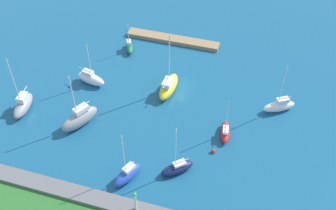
# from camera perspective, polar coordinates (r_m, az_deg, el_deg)

# --- Properties ---
(water) EXTENTS (160.00, 160.00, 0.00)m
(water) POSITION_cam_1_polar(r_m,az_deg,el_deg) (79.52, 1.48, 2.53)
(water) COLOR #19567F
(water) RESTS_ON ground
(pier_dock) EXTENTS (20.81, 2.70, 0.84)m
(pier_dock) POSITION_cam_1_polar(r_m,az_deg,el_deg) (91.77, 0.65, 9.17)
(pier_dock) COLOR #997A56
(pier_dock) RESTS_ON ground
(breakwater) EXTENTS (63.39, 2.66, 1.32)m
(breakwater) POSITION_cam_1_polar(r_m,az_deg,el_deg) (61.16, -6.16, -14.09)
(breakwater) COLOR slate
(breakwater) RESTS_ON ground
(harbor_beacon) EXTENTS (0.56, 0.56, 3.73)m
(harbor_beacon) POSITION_cam_1_polar(r_m,az_deg,el_deg) (58.35, -4.62, -13.09)
(harbor_beacon) COLOR silver
(harbor_beacon) RESTS_ON breakwater
(sailboat_gray_far_south) EXTENTS (5.47, 7.68, 11.28)m
(sailboat_gray_far_south) POSITION_cam_1_polar(r_m,az_deg,el_deg) (72.62, -12.24, -1.81)
(sailboat_gray_far_south) COLOR gray
(sailboat_gray_far_south) RESTS_ON water
(sailboat_white_inner_mooring) EXTENTS (6.43, 3.26, 9.36)m
(sailboat_white_inner_mooring) POSITION_cam_1_polar(r_m,az_deg,el_deg) (81.07, -10.77, 3.68)
(sailboat_white_inner_mooring) COLOR white
(sailboat_white_inner_mooring) RESTS_ON water
(sailboat_navy_mid_basin) EXTENTS (5.40, 5.13, 10.02)m
(sailboat_navy_mid_basin) POSITION_cam_1_polar(r_m,az_deg,el_deg) (64.71, 1.28, -8.80)
(sailboat_navy_mid_basin) COLOR #141E4C
(sailboat_navy_mid_basin) RESTS_ON water
(sailboat_red_center_basin) EXTENTS (2.44, 5.39, 7.70)m
(sailboat_red_center_basin) POSITION_cam_1_polar(r_m,az_deg,el_deg) (70.48, 8.02, -3.72)
(sailboat_red_center_basin) COLOR red
(sailboat_red_center_basin) RESTS_ON water
(sailboat_yellow_east_end) EXTENTS (2.92, 7.85, 12.66)m
(sailboat_yellow_east_end) POSITION_cam_1_polar(r_m,az_deg,el_deg) (77.65, 0.08, 2.64)
(sailboat_yellow_east_end) COLOR yellow
(sailboat_yellow_east_end) RESTS_ON water
(sailboat_blue_west_end) EXTENTS (3.90, 5.77, 10.15)m
(sailboat_blue_west_end) POSITION_cam_1_polar(r_m,az_deg,el_deg) (63.99, -5.69, -9.62)
(sailboat_blue_west_end) COLOR #2347B2
(sailboat_blue_west_end) RESTS_ON water
(sailboat_green_near_pier) EXTENTS (3.25, 4.71, 6.74)m
(sailboat_green_near_pier) POSITION_cam_1_polar(r_m,az_deg,el_deg) (88.89, -5.43, 8.08)
(sailboat_green_near_pier) COLOR #19724C
(sailboat_green_near_pier) RESTS_ON water
(sailboat_gray_by_breakwater) EXTENTS (3.23, 6.82, 11.89)m
(sailboat_gray_by_breakwater) POSITION_cam_1_polar(r_m,az_deg,el_deg) (78.44, -19.63, 0.02)
(sailboat_gray_by_breakwater) COLOR gray
(sailboat_gray_by_breakwater) RESTS_ON water
(sailboat_white_off_beacon) EXTENTS (6.20, 4.76, 10.40)m
(sailboat_white_off_beacon) POSITION_cam_1_polar(r_m,az_deg,el_deg) (76.66, 15.30, -0.10)
(sailboat_white_off_beacon) COLOR white
(sailboat_white_off_beacon) RESTS_ON water
(mooring_buoy_red) EXTENTS (0.67, 0.67, 0.67)m
(mooring_buoy_red) POSITION_cam_1_polar(r_m,az_deg,el_deg) (68.00, 6.35, -6.43)
(mooring_buoy_red) COLOR red
(mooring_buoy_red) RESTS_ON water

